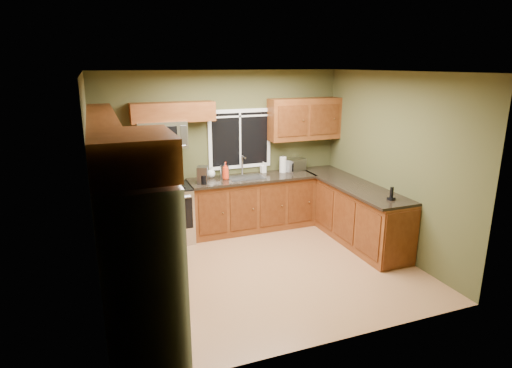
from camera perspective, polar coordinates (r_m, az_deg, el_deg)
floor at (r=6.17m, az=0.74°, el=-11.23°), size 4.20×4.20×0.00m
ceiling at (r=5.50m, az=0.84°, el=14.74°), size 4.20×4.20×0.00m
back_wall at (r=7.34m, az=-4.40°, el=4.34°), size 4.20×0.00×4.20m
front_wall at (r=4.14m, az=10.02°, el=-4.96°), size 4.20×0.00×4.20m
left_wall at (r=5.31m, az=-20.80°, el=-1.12°), size 0.00×3.60×3.60m
right_wall at (r=6.72m, az=17.69°, el=2.57°), size 0.00×3.60×3.60m
window at (r=7.38m, az=-2.15°, el=6.03°), size 1.12×0.03×1.02m
base_cabinets_left at (r=6.06m, az=-17.18°, el=-7.78°), size 0.60×2.65×0.90m
countertop_left at (r=5.89m, az=-17.31°, el=-3.56°), size 0.65×2.65×0.04m
base_cabinets_back at (r=7.42m, az=-0.52°, el=-2.68°), size 2.17×0.60×0.90m
countertop_back at (r=7.27m, az=-0.46°, el=0.78°), size 2.17×0.65×0.04m
base_cabinets_peninsula at (r=7.22m, az=12.57°, el=-3.62°), size 0.60×2.52×0.90m
countertop_peninsula at (r=7.07m, az=12.59°, el=-0.03°), size 0.65×2.50×0.04m
upper_cabinets_left at (r=5.66m, az=-19.70°, el=5.31°), size 0.33×2.65×0.72m
upper_cabinets_back_left at (r=6.88m, az=-11.02°, el=9.40°), size 1.30×0.33×0.30m
upper_cabinets_back_right at (r=7.64m, az=6.47°, el=8.61°), size 1.30×0.33×0.72m
upper_cabinet_over_fridge at (r=3.89m, az=-16.23°, el=3.76°), size 0.72×0.90×0.38m
refrigerator at (r=4.26m, az=-15.05°, el=-11.25°), size 0.74×0.90×1.80m
range at (r=7.04m, az=-11.71°, el=-3.89°), size 0.76×0.69×0.94m
microwave at (r=6.87m, az=-12.48°, el=6.44°), size 0.76×0.41×0.42m
sink at (r=7.24m, az=-1.37°, el=0.98°), size 0.60×0.42×0.36m
toaster_oven at (r=7.69m, az=5.15°, el=2.56°), size 0.43×0.40×0.22m
coffee_maker at (r=6.91m, az=-7.11°, el=1.14°), size 0.22×0.26×0.27m
kettle at (r=7.17m, az=-4.21°, el=1.73°), size 0.18×0.18×0.27m
paper_towel_roll at (r=7.57m, az=3.61°, el=2.61°), size 0.15×0.15×0.31m
soap_bottle_a at (r=7.11m, az=-4.08°, el=1.76°), size 0.14×0.14×0.29m
soap_bottle_b at (r=7.54m, az=0.97°, el=2.25°), size 0.09×0.09×0.19m
soap_bottle_c at (r=7.25m, az=-6.02°, el=1.59°), size 0.16×0.16×0.19m
cordless_phone at (r=6.32m, az=17.60°, el=-1.55°), size 0.10×0.10×0.19m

